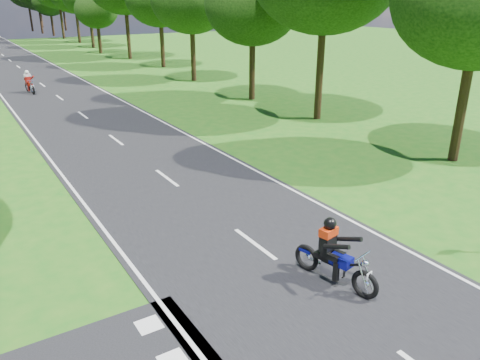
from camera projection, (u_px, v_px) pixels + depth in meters
ground at (300, 278)px, 11.41m from camera, size 160.00×160.00×0.00m
main_road at (10, 60)px, 50.86m from camera, size 7.00×140.00×0.02m
road_markings at (11, 62)px, 49.31m from camera, size 7.40×140.00×0.01m
rider_near_blue at (336, 252)px, 10.91m from camera, size 1.07×2.08×1.66m
rider_far_red at (29, 82)px, 33.23m from camera, size 0.80×1.94×1.58m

